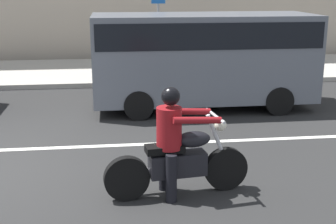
% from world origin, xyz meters
% --- Properties ---
extents(sidewalk_slab, '(40.00, 4.40, 0.14)m').
position_xyz_m(sidewalk_slab, '(0.00, 8.00, 0.07)').
color(sidewalk_slab, '#A8A399').
rests_on(sidewalk_slab, ground_plane).
extents(motorcycle_with_rider_crimson, '(2.03, 0.71, 1.53)m').
position_xyz_m(motorcycle_with_rider_crimson, '(3.01, -1.23, 0.63)').
color(motorcycle_with_rider_crimson, black).
rests_on(motorcycle_with_rider_crimson, ground_plane).
extents(parked_van_slate_gray, '(5.01, 1.96, 2.16)m').
position_xyz_m(parked_van_slate_gray, '(4.28, 3.39, 1.26)').
color(parked_van_slate_gray, slate).
rests_on(parked_van_slate_gray, ground_plane).
extents(street_sign_post, '(0.44, 0.08, 2.55)m').
position_xyz_m(street_sign_post, '(3.69, 7.69, 1.69)').
color(street_sign_post, gray).
rests_on(street_sign_post, sidewalk_slab).
extents(pedestrian_bystander, '(0.34, 0.34, 1.70)m').
position_xyz_m(pedestrian_bystander, '(5.66, 8.43, 1.13)').
color(pedestrian_bystander, black).
rests_on(pedestrian_bystander, sidewalk_slab).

